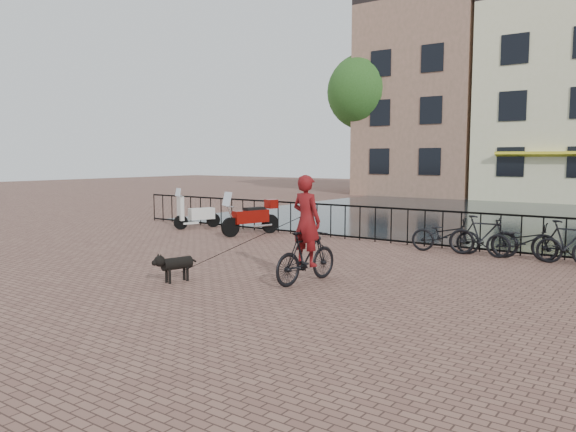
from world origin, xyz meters
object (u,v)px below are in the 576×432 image
Objects in this scene: cyclist at (306,235)px; dog at (177,267)px; motorcycle at (251,213)px; scooter at (197,208)px.

dog is (-2.10, -1.41, -0.64)m from cyclist.
scooter is at bearing -169.46° from motorcycle.
cyclist reaches higher than motorcycle.
cyclist reaches higher than dog.
cyclist is 1.20× the size of motorcycle.
cyclist is 9.17m from scooter.
motorcycle is at bearing 131.37° from dog.
dog is at bearing -47.00° from motorcycle.
dog is 0.45× the size of motorcycle.
motorcycle is 1.27× the size of scooter.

